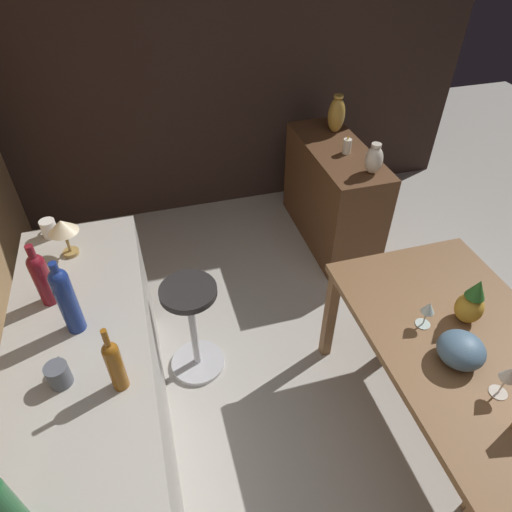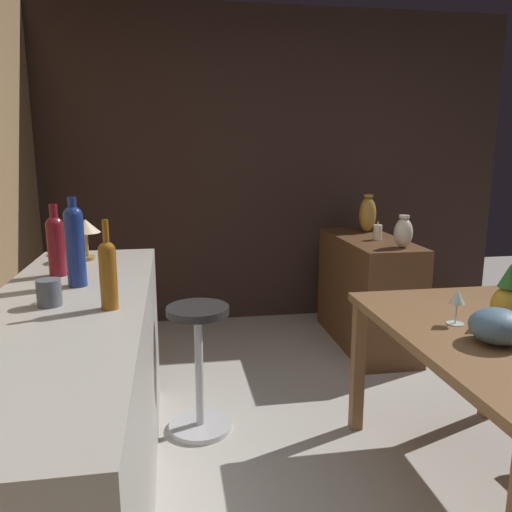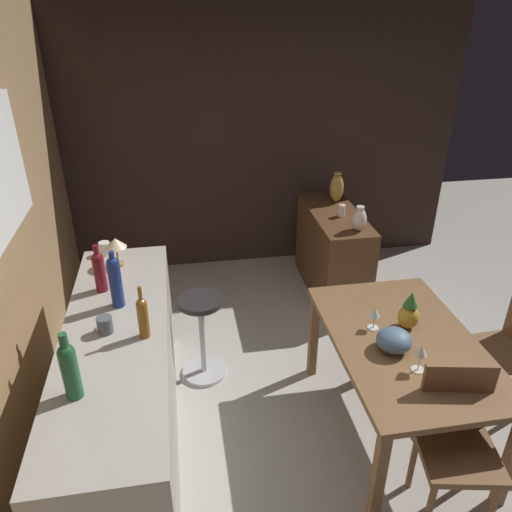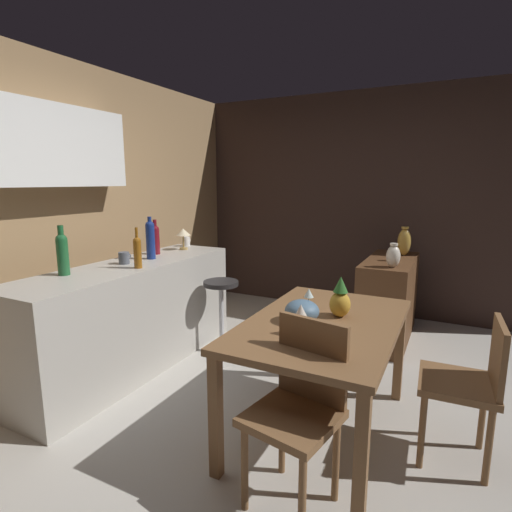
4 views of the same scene
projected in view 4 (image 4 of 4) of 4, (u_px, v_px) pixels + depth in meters
The scene contains 23 objects.
ground_plane at pixel (279, 414), 2.74m from camera, with size 9.00×9.00×0.00m, color #B7B2A8.
wall_kitchen_back at pixel (50, 201), 3.34m from camera, with size 5.20×0.33×2.60m.
wall_side_right at pixel (341, 204), 4.87m from camera, with size 0.10×4.40×2.60m, color #33231E.
dining_table at pixel (323, 334), 2.44m from camera, with size 1.36×0.86×0.74m.
kitchen_counter at pixel (132, 316), 3.38m from camera, with size 2.10×0.60×0.90m, color #B2ADA3.
sideboard_cabinet at pixel (388, 299), 4.00m from camera, with size 1.10×0.44×0.82m, color #56351E.
chair_near_window at pixel (299, 404), 1.94m from camera, with size 0.47×0.47×0.91m.
chair_by_doorway at pixel (470, 382), 2.20m from camera, with size 0.42×0.42×0.84m.
bar_stool at pixel (221, 314), 3.69m from camera, with size 0.34×0.34×0.68m.
wine_glass_left at pixel (301, 312), 2.18m from camera, with size 0.08×0.08×0.17m.
wine_glass_right at pixel (309, 294), 2.60m from camera, with size 0.07×0.07×0.15m.
pineapple_centerpiece at pixel (340, 300), 2.48m from camera, with size 0.13×0.13×0.26m.
fruit_bowl at pixel (302, 311), 2.39m from camera, with size 0.21×0.21×0.13m, color slate.
wine_bottle_cobalt at pixel (150, 238), 3.49m from camera, with size 0.08×0.08×0.37m.
wine_bottle_amber at pixel (137, 251), 3.12m from camera, with size 0.06×0.06×0.32m.
wine_bottle_ruby at pixel (155, 238), 3.73m from camera, with size 0.08×0.08×0.32m.
wine_bottle_green at pixel (62, 252), 2.89m from camera, with size 0.08×0.08×0.36m.
cup_white at pixel (186, 241), 4.21m from camera, with size 0.12×0.08×0.10m.
cup_slate at pixel (124, 258), 3.30m from camera, with size 0.12×0.09×0.10m.
counter_lamp at pixel (183, 233), 3.97m from camera, with size 0.15×0.15×0.21m.
pillar_candle_tall at pixel (393, 255), 3.83m from camera, with size 0.06×0.06×0.13m.
vase_brass at pixel (404, 242), 4.10m from camera, with size 0.13×0.13×0.30m.
vase_ceramic_ivory at pixel (393, 256), 3.53m from camera, with size 0.12×0.12×0.22m.
Camera 4 is at (-2.30, -0.98, 1.57)m, focal length 28.03 mm.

